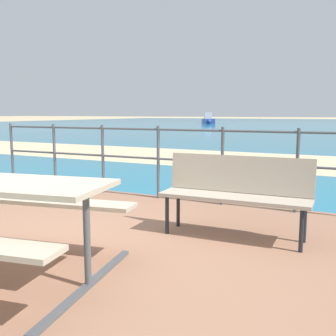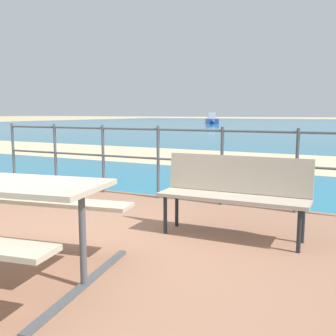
{
  "view_description": "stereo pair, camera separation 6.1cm",
  "coord_description": "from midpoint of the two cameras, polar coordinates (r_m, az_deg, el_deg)",
  "views": [
    {
      "loc": [
        2.59,
        -2.66,
        1.32
      ],
      "look_at": [
        0.08,
        2.61,
        0.5
      ],
      "focal_mm": 41.74,
      "sensor_mm": 36.0,
      "label": 1
    },
    {
      "loc": [
        2.64,
        -2.64,
        1.32
      ],
      "look_at": [
        0.08,
        2.61,
        0.5
      ],
      "focal_mm": 41.74,
      "sensor_mm": 36.0,
      "label": 2
    }
  ],
  "objects": [
    {
      "name": "ground_plane",
      "position": [
        3.95,
        -18.46,
        -11.95
      ],
      "size": [
        240.0,
        240.0,
        0.0
      ],
      "primitive_type": "plane",
      "color": "tan"
    },
    {
      "name": "patio_paving",
      "position": [
        3.94,
        -18.48,
        -11.54
      ],
      "size": [
        6.4,
        5.2,
        0.06
      ],
      "primitive_type": "cube",
      "color": "#996B51",
      "rests_on": "ground"
    },
    {
      "name": "sea_water",
      "position": [
        42.75,
        22.01,
        5.72
      ],
      "size": [
        90.0,
        90.0,
        0.01
      ],
      "primitive_type": "cube",
      "color": "teal",
      "rests_on": "ground"
    },
    {
      "name": "beach_strip",
      "position": [
        11.19,
        11.73,
        1.14
      ],
      "size": [
        54.09,
        5.58,
        0.01
      ],
      "primitive_type": "cube",
      "rotation": [
        0.0,
        0.0,
        -0.03
      ],
      "color": "beige",
      "rests_on": "ground"
    },
    {
      "name": "picnic_table",
      "position": [
        3.21,
        -22.6,
        -4.96
      ],
      "size": [
        1.73,
        1.64,
        0.75
      ],
      "rotation": [
        0.0,
        0.0,
        0.16
      ],
      "color": "#BCAD93",
      "rests_on": "patio_paving"
    },
    {
      "name": "park_bench",
      "position": [
        4.04,
        9.49,
        -2.96
      ],
      "size": [
        1.51,
        0.44,
        0.83
      ],
      "rotation": [
        0.0,
        0.0,
        0.02
      ],
      "color": "tan",
      "rests_on": "patio_paving"
    },
    {
      "name": "railing_fence",
      "position": [
        5.75,
        -1.75,
        2.04
      ],
      "size": [
        5.94,
        0.04,
        1.08
      ],
      "color": "#4C5156",
      "rests_on": "patio_paving"
    },
    {
      "name": "boat_mid",
      "position": [
        49.73,
        5.85,
        7.0
      ],
      "size": [
        3.18,
        5.27,
        1.35
      ],
      "rotation": [
        0.0,
        0.0,
        5.11
      ],
      "color": "#2D478C",
      "rests_on": "sea_water"
    }
  ]
}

